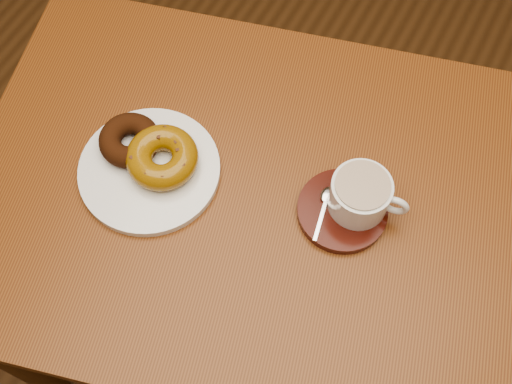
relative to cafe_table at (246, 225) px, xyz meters
The scene contains 8 objects.
ground 0.76m from the cafe_table, 30.37° to the left, with size 6.00×6.00×0.00m, color #53331A.
cafe_table is the anchor object (origin of this frame).
donut_plate 0.20m from the cafe_table, 165.37° to the right, with size 0.22×0.22×0.01m, color white.
donut_cinnamon 0.25m from the cafe_table, behind, with size 0.09×0.09×0.03m, color #37190B.
donut_caramel 0.21m from the cafe_table, behind, with size 0.15×0.15×0.04m.
saucer 0.20m from the cafe_table, 14.88° to the left, with size 0.14×0.14×0.01m, color #3B0E08.
coffee_cup 0.25m from the cafe_table, 19.19° to the left, with size 0.12×0.09×0.06m.
teaspoon 0.19m from the cafe_table, 18.44° to the left, with size 0.03×0.09×0.01m.
Camera 1 is at (-0.08, -0.55, 1.69)m, focal length 45.00 mm.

